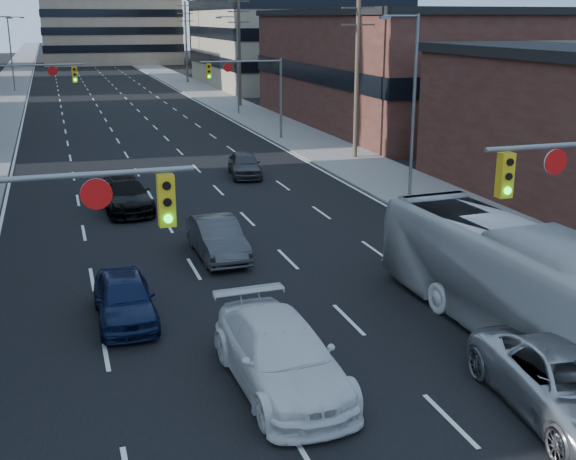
% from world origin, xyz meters
% --- Properties ---
extents(road_surface, '(18.00, 300.00, 0.02)m').
position_xyz_m(road_surface, '(0.00, 130.00, 0.01)').
color(road_surface, black).
rests_on(road_surface, ground).
extents(sidewalk_left, '(5.00, 300.00, 0.15)m').
position_xyz_m(sidewalk_left, '(-11.50, 130.00, 0.07)').
color(sidewalk_left, slate).
rests_on(sidewalk_left, ground).
extents(sidewalk_right, '(5.00, 300.00, 0.15)m').
position_xyz_m(sidewalk_right, '(11.50, 130.00, 0.07)').
color(sidewalk_right, slate).
rests_on(sidewalk_right, ground).
extents(storefront_right_mid, '(20.00, 30.00, 9.00)m').
position_xyz_m(storefront_right_mid, '(24.00, 50.00, 4.50)').
color(storefront_right_mid, '#472119').
rests_on(storefront_right_mid, ground).
extents(office_right_far, '(22.00, 28.00, 14.00)m').
position_xyz_m(office_right_far, '(25.00, 88.00, 7.00)').
color(office_right_far, gray).
rests_on(office_right_far, ground).
extents(bg_block_right, '(22.00, 22.00, 12.00)m').
position_xyz_m(bg_block_right, '(32.00, 130.00, 6.00)').
color(bg_block_right, gray).
rests_on(bg_block_right, ground).
extents(signal_far_left, '(6.09, 0.33, 6.00)m').
position_xyz_m(signal_far_left, '(-7.68, 45.00, 4.30)').
color(signal_far_left, slate).
rests_on(signal_far_left, ground).
extents(signal_far_right, '(6.09, 0.33, 6.00)m').
position_xyz_m(signal_far_right, '(7.68, 45.00, 4.30)').
color(signal_far_right, slate).
rests_on(signal_far_right, ground).
extents(utility_pole_block, '(2.20, 0.28, 11.00)m').
position_xyz_m(utility_pole_block, '(12.20, 36.00, 5.78)').
color(utility_pole_block, '#4C3D2D').
rests_on(utility_pole_block, ground).
extents(utility_pole_midblock, '(2.20, 0.28, 11.00)m').
position_xyz_m(utility_pole_midblock, '(12.20, 66.00, 5.78)').
color(utility_pole_midblock, '#4C3D2D').
rests_on(utility_pole_midblock, ground).
extents(utility_pole_distant, '(2.20, 0.28, 11.00)m').
position_xyz_m(utility_pole_distant, '(12.20, 96.00, 5.78)').
color(utility_pole_distant, '#4C3D2D').
rests_on(utility_pole_distant, ground).
extents(streetlight_left_far, '(2.03, 0.22, 9.00)m').
position_xyz_m(streetlight_left_far, '(-10.34, 90.00, 5.05)').
color(streetlight_left_far, slate).
rests_on(streetlight_left_far, ground).
extents(streetlight_right_near, '(2.03, 0.22, 9.00)m').
position_xyz_m(streetlight_right_near, '(10.34, 25.00, 5.05)').
color(streetlight_right_near, slate).
rests_on(streetlight_right_near, ground).
extents(streetlight_right_far, '(2.03, 0.22, 9.00)m').
position_xyz_m(streetlight_right_far, '(10.34, 60.00, 5.05)').
color(streetlight_right_far, slate).
rests_on(streetlight_right_far, ground).
extents(white_van, '(2.54, 5.87, 1.68)m').
position_xyz_m(white_van, '(-1.37, 8.74, 0.84)').
color(white_van, silver).
rests_on(white_van, ground).
extents(silver_suv, '(3.28, 6.02, 1.60)m').
position_xyz_m(silver_suv, '(4.45, 5.37, 0.80)').
color(silver_suv, '#ACACB1').
rests_on(silver_suv, ground).
extents(transit_bus, '(3.30, 11.71, 3.23)m').
position_xyz_m(transit_bus, '(6.00, 9.48, 1.61)').
color(transit_bus, silver).
rests_on(transit_bus, ground).
extents(sedan_blue, '(1.73, 4.27, 1.45)m').
position_xyz_m(sedan_blue, '(-4.64, 14.06, 0.73)').
color(sedan_blue, '#0D1736').
rests_on(sedan_blue, ground).
extents(sedan_grey_center, '(1.68, 4.55, 1.49)m').
position_xyz_m(sedan_grey_center, '(-0.65, 19.17, 0.74)').
color(sedan_grey_center, '#37373A').
rests_on(sedan_grey_center, ground).
extents(sedan_black_far, '(2.41, 5.36, 1.52)m').
position_xyz_m(sedan_black_far, '(-3.27, 27.38, 0.76)').
color(sedan_black_far, black).
rests_on(sedan_black_far, ground).
extents(sedan_grey_right, '(2.23, 4.37, 1.42)m').
position_xyz_m(sedan_grey_right, '(4.04, 33.02, 0.71)').
color(sedan_grey_right, '#353538').
rests_on(sedan_grey_right, ground).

